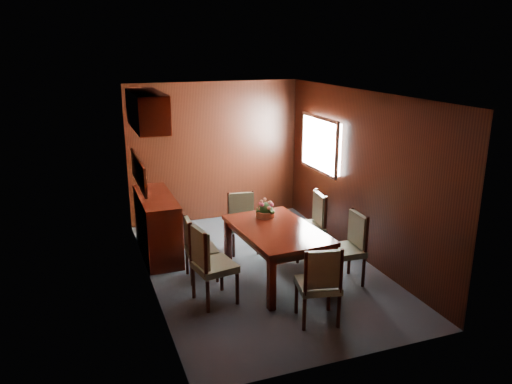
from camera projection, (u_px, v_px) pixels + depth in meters
name	position (u px, v px, depth m)	size (l,w,h in m)	color
ground	(261.00, 268.00, 6.95)	(4.50, 4.50, 0.00)	#39444E
room_shell	(246.00, 149.00, 6.74)	(3.06, 4.52, 2.41)	black
sideboard	(157.00, 225.00, 7.30)	(0.48, 1.40, 0.90)	black
dining_table	(277.00, 235.00, 6.48)	(1.05, 1.59, 0.71)	black
chair_left_near	(209.00, 261.00, 5.88)	(0.53, 0.54, 0.99)	black
chair_left_far	(196.00, 245.00, 6.51)	(0.41, 0.42, 0.85)	black
chair_right_near	(350.00, 244.00, 6.43)	(0.45, 0.47, 0.95)	black
chair_right_far	(312.00, 221.00, 7.20)	(0.50, 0.51, 0.97)	black
chair_head	(320.00, 281.00, 5.43)	(0.52, 0.51, 0.94)	black
chair_foot	(242.00, 219.00, 7.45)	(0.47, 0.45, 0.88)	black
flower_centerpiece	(265.00, 207.00, 6.83)	(0.28, 0.28, 0.28)	#AA5834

